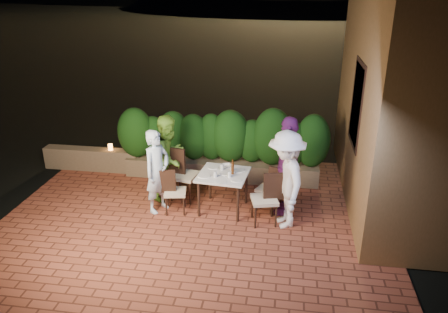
% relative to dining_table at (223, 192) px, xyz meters
% --- Properties ---
extents(ground, '(400.00, 400.00, 0.00)m').
position_rel_dining_table_xyz_m(ground, '(-0.46, -0.88, -0.40)').
color(ground, black).
rests_on(ground, ground).
extents(terrace_floor, '(7.00, 6.00, 0.15)m').
position_rel_dining_table_xyz_m(terrace_floor, '(-0.46, -0.38, -0.45)').
color(terrace_floor, brown).
rests_on(terrace_floor, ground).
extents(building_wall, '(1.60, 5.00, 5.00)m').
position_rel_dining_table_xyz_m(building_wall, '(3.14, 1.12, 2.12)').
color(building_wall, olive).
rests_on(building_wall, ground).
extents(window_pane, '(0.08, 1.00, 1.40)m').
position_rel_dining_table_xyz_m(window_pane, '(2.36, 0.62, 1.62)').
color(window_pane, black).
rests_on(window_pane, building_wall).
extents(window_frame, '(0.06, 1.15, 1.55)m').
position_rel_dining_table_xyz_m(window_frame, '(2.35, 0.62, 1.62)').
color(window_frame, black).
rests_on(window_frame, building_wall).
extents(planter, '(4.20, 0.55, 0.40)m').
position_rel_dining_table_xyz_m(planter, '(-0.26, 1.42, -0.17)').
color(planter, brown).
rests_on(planter, ground).
extents(hedge, '(4.00, 0.70, 1.10)m').
position_rel_dining_table_xyz_m(hedge, '(-0.26, 1.42, 0.57)').
color(hedge, '#12390F').
rests_on(hedge, planter).
extents(parapet, '(2.20, 0.30, 0.50)m').
position_rel_dining_table_xyz_m(parapet, '(-3.26, 1.42, -0.12)').
color(parapet, brown).
rests_on(parapet, ground).
extents(hill, '(52.00, 40.00, 22.00)m').
position_rel_dining_table_xyz_m(hill, '(1.54, 59.12, -4.38)').
color(hill, black).
rests_on(hill, ground).
extents(dining_table, '(0.97, 0.97, 0.75)m').
position_rel_dining_table_xyz_m(dining_table, '(0.00, 0.00, 0.00)').
color(dining_table, white).
rests_on(dining_table, ground).
extents(plate_nw, '(0.24, 0.24, 0.01)m').
position_rel_dining_table_xyz_m(plate_nw, '(-0.33, -0.16, 0.38)').
color(plate_nw, white).
rests_on(plate_nw, dining_table).
extents(plate_sw, '(0.20, 0.20, 0.01)m').
position_rel_dining_table_xyz_m(plate_sw, '(-0.23, 0.24, 0.38)').
color(plate_sw, white).
rests_on(plate_sw, dining_table).
extents(plate_ne, '(0.20, 0.20, 0.01)m').
position_rel_dining_table_xyz_m(plate_ne, '(0.27, -0.25, 0.38)').
color(plate_ne, white).
rests_on(plate_ne, dining_table).
extents(plate_se, '(0.23, 0.23, 0.01)m').
position_rel_dining_table_xyz_m(plate_se, '(0.26, 0.18, 0.38)').
color(plate_se, white).
rests_on(plate_se, dining_table).
extents(plate_centre, '(0.24, 0.24, 0.01)m').
position_rel_dining_table_xyz_m(plate_centre, '(0.03, 0.02, 0.38)').
color(plate_centre, white).
rests_on(plate_centre, dining_table).
extents(plate_front, '(0.21, 0.21, 0.01)m').
position_rel_dining_table_xyz_m(plate_front, '(0.00, -0.35, 0.38)').
color(plate_front, white).
rests_on(plate_front, dining_table).
extents(glass_nw, '(0.06, 0.06, 0.11)m').
position_rel_dining_table_xyz_m(glass_nw, '(-0.12, -0.17, 0.43)').
color(glass_nw, silver).
rests_on(glass_nw, dining_table).
extents(glass_sw, '(0.07, 0.07, 0.11)m').
position_rel_dining_table_xyz_m(glass_sw, '(-0.05, 0.16, 0.43)').
color(glass_sw, silver).
rests_on(glass_sw, dining_table).
extents(glass_ne, '(0.07, 0.07, 0.11)m').
position_rel_dining_table_xyz_m(glass_ne, '(0.14, -0.14, 0.43)').
color(glass_ne, silver).
rests_on(glass_ne, dining_table).
extents(glass_se, '(0.06, 0.06, 0.10)m').
position_rel_dining_table_xyz_m(glass_se, '(0.14, 0.11, 0.42)').
color(glass_se, silver).
rests_on(glass_se, dining_table).
extents(beer_bottle, '(0.06, 0.06, 0.28)m').
position_rel_dining_table_xyz_m(beer_bottle, '(0.17, 0.01, 0.52)').
color(beer_bottle, '#4D250C').
rests_on(beer_bottle, dining_table).
extents(bowl, '(0.22, 0.22, 0.04)m').
position_rel_dining_table_xyz_m(bowl, '(0.02, 0.33, 0.40)').
color(bowl, white).
rests_on(bowl, dining_table).
extents(chair_left_front, '(0.46, 0.46, 0.85)m').
position_rel_dining_table_xyz_m(chair_left_front, '(-0.87, -0.20, 0.05)').
color(chair_left_front, black).
rests_on(chair_left_front, ground).
extents(chair_left_back, '(0.57, 0.57, 1.05)m').
position_rel_dining_table_xyz_m(chair_left_back, '(-0.83, 0.34, 0.15)').
color(chair_left_back, black).
rests_on(chair_left_back, ground).
extents(chair_right_front, '(0.54, 0.54, 0.96)m').
position_rel_dining_table_xyz_m(chair_right_front, '(0.79, -0.36, 0.11)').
color(chair_right_front, black).
rests_on(chair_right_front, ground).
extents(chair_right_back, '(0.55, 0.55, 0.89)m').
position_rel_dining_table_xyz_m(chair_right_back, '(0.85, 0.14, 0.07)').
color(chair_right_back, black).
rests_on(chair_right_back, ground).
extents(diner_blue, '(0.60, 0.69, 1.59)m').
position_rel_dining_table_xyz_m(diner_blue, '(-1.20, -0.19, 0.42)').
color(diner_blue, '#C3E0FB').
rests_on(diner_blue, ground).
extents(diner_green, '(0.90, 1.00, 1.70)m').
position_rel_dining_table_xyz_m(diner_green, '(-1.12, 0.39, 0.47)').
color(diner_green, '#76B739').
rests_on(diner_green, ground).
extents(diner_white, '(0.94, 1.27, 1.76)m').
position_rel_dining_table_xyz_m(diner_white, '(1.15, -0.37, 0.50)').
color(diner_white, white).
rests_on(diner_white, ground).
extents(diner_purple, '(0.49, 1.11, 1.87)m').
position_rel_dining_table_xyz_m(diner_purple, '(1.17, 0.13, 0.56)').
color(diner_purple, '#6F2672').
rests_on(diner_purple, ground).
extents(parapet_lamp, '(0.10, 0.10, 0.14)m').
position_rel_dining_table_xyz_m(parapet_lamp, '(-2.79, 1.42, 0.20)').
color(parapet_lamp, orange).
rests_on(parapet_lamp, parapet).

